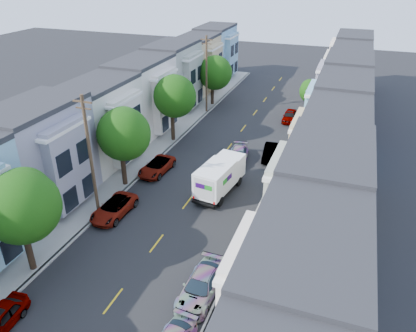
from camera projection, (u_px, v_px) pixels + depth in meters
ground at (157, 243)px, 29.98m from camera, size 160.00×160.00×0.00m
road_slab at (220, 159)px, 42.50m from camera, size 12.00×70.00×0.02m
curb_left at (168, 150)px, 44.30m from camera, size 0.30×70.00×0.15m
curb_right at (278, 167)px, 40.64m from camera, size 0.30×70.00×0.15m
sidewalk_left at (157, 148)px, 44.69m from camera, size 2.60×70.00×0.15m
sidewalk_right at (291, 169)px, 40.25m from camera, size 2.60×70.00×0.15m
centerline at (220, 159)px, 42.50m from camera, size 0.12×70.00×0.01m
townhouse_row_left at (127, 144)px, 45.87m from camera, size 5.00×70.00×8.50m
townhouse_row_right at (330, 176)px, 39.13m from camera, size 5.00×70.00×8.50m
tree_b at (21, 207)px, 25.06m from camera, size 4.70×4.70×7.50m
tree_c at (123, 134)px, 35.22m from camera, size 4.70×4.70×7.52m
tree_d at (174, 96)px, 44.19m from camera, size 4.70×4.70×7.68m
tree_e at (214, 73)px, 55.80m from camera, size 4.70×4.70×7.00m
tree_far_r at (310, 92)px, 51.52m from camera, size 2.89×2.89×5.08m
utility_pole_near at (91, 157)px, 31.19m from camera, size 1.60×0.26×10.00m
utility_pole_far at (206, 75)px, 52.89m from camera, size 1.60×0.26×10.00m
fedex_truck at (220, 176)px, 35.81m from camera, size 2.35×6.11×2.93m
lead_sedan at (238, 155)px, 41.74m from camera, size 2.50×4.61×1.31m
parked_left_c at (114, 208)px, 32.99m from camera, size 2.34×4.77×1.30m
parked_left_d at (157, 167)px, 39.52m from camera, size 2.42×4.77×1.29m
parked_right_b at (201, 286)px, 25.14m from camera, size 2.07×4.75×1.42m
parked_right_c at (271, 153)px, 42.29m from camera, size 1.84×4.22×1.37m
parked_right_d at (290, 116)px, 51.94m from camera, size 1.71×4.24×1.36m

